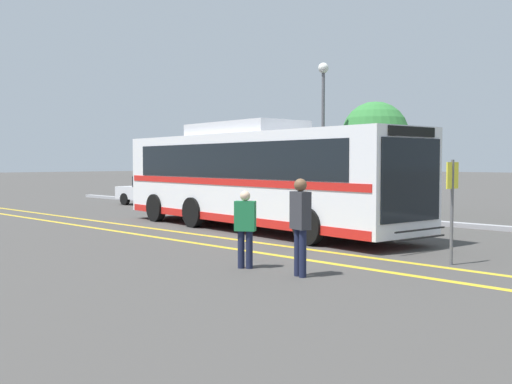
% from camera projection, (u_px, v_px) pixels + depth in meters
% --- Properties ---
extents(ground_plane, '(220.00, 220.00, 0.00)m').
position_uv_depth(ground_plane, '(251.00, 227.00, 20.05)').
color(ground_plane, '#423F3D').
extents(lane_strip_0, '(32.03, 0.20, 0.01)m').
position_uv_depth(lane_strip_0, '(204.00, 235.00, 17.71)').
color(lane_strip_0, gold).
rests_on(lane_strip_0, ground_plane).
extents(lane_strip_1, '(32.03, 0.20, 0.01)m').
position_uv_depth(lane_strip_1, '(169.00, 239.00, 16.83)').
color(lane_strip_1, gold).
rests_on(lane_strip_1, ground_plane).
extents(curb_strip, '(40.03, 0.36, 0.15)m').
position_uv_depth(curb_strip, '(353.00, 217.00, 23.00)').
color(curb_strip, '#99999E').
rests_on(curb_strip, ground_plane).
extents(transit_bus, '(12.52, 3.89, 3.45)m').
position_uv_depth(transit_bus, '(256.00, 175.00, 19.19)').
color(transit_bus, white).
rests_on(transit_bus, ground_plane).
extents(parked_car_0, '(4.20, 2.20, 1.45)m').
position_uv_depth(parked_car_0, '(155.00, 191.00, 29.98)').
color(parked_car_0, silver).
rests_on(parked_car_0, ground_plane).
extents(parked_car_1, '(4.19, 1.97, 1.60)m').
position_uv_depth(parked_car_1, '(241.00, 194.00, 25.71)').
color(parked_car_1, '#4C3823').
rests_on(parked_car_1, ground_plane).
extents(pedestrian_0, '(0.47, 0.42, 1.59)m').
position_uv_depth(pedestrian_0, '(245.00, 225.00, 12.17)').
color(pedestrian_0, '#191E38').
rests_on(pedestrian_0, ground_plane).
extents(pedestrian_1, '(0.46, 0.33, 1.86)m').
position_uv_depth(pedestrian_1, '(300.00, 220.00, 11.28)').
color(pedestrian_1, '#191E38').
rests_on(pedestrian_1, ground_plane).
extents(bus_stop_sign, '(0.07, 0.40, 2.22)m').
position_uv_depth(bus_stop_sign, '(452.00, 198.00, 12.55)').
color(bus_stop_sign, '#59595E').
rests_on(bus_stop_sign, ground_plane).
extents(street_lamp, '(0.45, 0.45, 6.41)m').
position_uv_depth(street_lamp, '(323.00, 110.00, 25.61)').
color(street_lamp, '#59595E').
rests_on(street_lamp, ground_plane).
extents(tree_1, '(2.96, 2.96, 4.85)m').
position_uv_depth(tree_1, '(375.00, 135.00, 26.55)').
color(tree_1, '#513823').
rests_on(tree_1, ground_plane).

